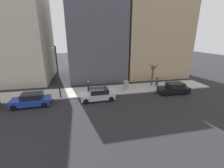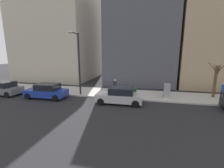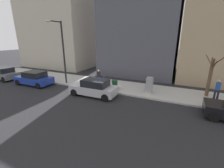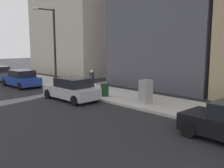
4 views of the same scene
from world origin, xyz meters
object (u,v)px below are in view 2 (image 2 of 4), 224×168
at_px(parked_car_blue, 47,91).
at_px(parked_car_grey, 3,88).
at_px(parking_meter, 124,89).
at_px(trash_bin, 134,92).
at_px(office_tower_left, 220,28).
at_px(utility_box, 167,91).
at_px(bare_tree, 215,80).
at_px(office_tower_right, 60,22).
at_px(pedestrian_midblock, 115,86).
at_px(streetlamp, 78,59).
at_px(office_block_center, 141,35).
at_px(parked_car_silver, 120,96).
at_px(pedestrian_near_meter, 223,90).

distance_m(parked_car_blue, parked_car_grey, 5.63).
distance_m(parking_meter, trash_bin, 1.10).
xyz_separation_m(parked_car_grey, office_tower_left, (12.69, -25.80, 7.48)).
relative_size(parking_meter, utility_box, 0.94).
relative_size(bare_tree, office_tower_right, 0.17).
distance_m(trash_bin, pedestrian_midblock, 2.26).
xyz_separation_m(parking_meter, trash_bin, (0.45, -0.93, -0.38)).
xyz_separation_m(streetlamp, bare_tree, (2.32, -13.91, -2.07)).
xyz_separation_m(parked_car_blue, bare_tree, (3.78, -16.90, 1.21)).
distance_m(pedestrian_midblock, office_tower_left, 18.25).
xyz_separation_m(streetlamp, pedestrian_midblock, (1.21, -3.71, -2.93)).
relative_size(bare_tree, office_tower_left, 0.21).
relative_size(parked_car_blue, parking_meter, 3.15).
bearing_deg(streetlamp, bare_tree, -80.55).
xyz_separation_m(utility_box, pedestrian_midblock, (0.19, 5.45, 0.24)).
height_order(parked_car_grey, utility_box, utility_box).
xyz_separation_m(parking_meter, bare_tree, (2.15, -9.01, 0.97)).
bearing_deg(office_block_center, parked_car_silver, 174.08).
height_order(utility_box, pedestrian_near_meter, pedestrian_near_meter).
distance_m(streetlamp, office_tower_right, 15.52).
height_order(pedestrian_near_meter, office_tower_right, office_tower_right).
xyz_separation_m(parked_car_silver, parked_car_blue, (-0.05, 7.72, 0.00)).
height_order(parked_car_silver, trash_bin, parked_car_silver).
distance_m(parked_car_grey, utility_box, 17.94).
height_order(parked_car_silver, parked_car_grey, same).
xyz_separation_m(parked_car_grey, trash_bin, (2.07, -14.45, -0.14)).
relative_size(parked_car_silver, parked_car_grey, 1.00).
distance_m(bare_tree, trash_bin, 8.36).
bearing_deg(pedestrian_near_meter, office_tower_right, -30.11).
bearing_deg(bare_tree, parked_car_silver, 112.13).
bearing_deg(trash_bin, parked_car_grey, 98.16).
distance_m(parked_car_grey, trash_bin, 14.60).
relative_size(pedestrian_near_meter, pedestrian_midblock, 1.00).
bearing_deg(parked_car_grey, office_tower_right, 1.50).
distance_m(bare_tree, office_block_center, 12.43).
height_order(parking_meter, utility_box, utility_box).
xyz_separation_m(parking_meter, pedestrian_near_meter, (1.64, -9.61, 0.11)).
xyz_separation_m(bare_tree, pedestrian_near_meter, (-0.51, -0.60, -0.86)).
xyz_separation_m(parked_car_grey, streetlamp, (1.46, -8.61, 3.28)).
bearing_deg(pedestrian_near_meter, parked_car_silver, 10.38).
height_order(utility_box, bare_tree, bare_tree).
relative_size(streetlamp, trash_bin, 7.22).
distance_m(office_block_center, office_tower_right, 14.91).
xyz_separation_m(parked_car_silver, office_tower_right, (12.72, 13.40, 9.43)).
xyz_separation_m(parked_car_silver, pedestrian_near_meter, (3.22, -9.79, 0.35)).
distance_m(parked_car_silver, utility_box, 5.06).
bearing_deg(pedestrian_near_meter, trash_bin, -0.05).
relative_size(pedestrian_midblock, office_block_center, 0.11).
relative_size(utility_box, pedestrian_near_meter, 0.86).
xyz_separation_m(parked_car_grey, parking_meter, (1.62, -13.52, 0.24)).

